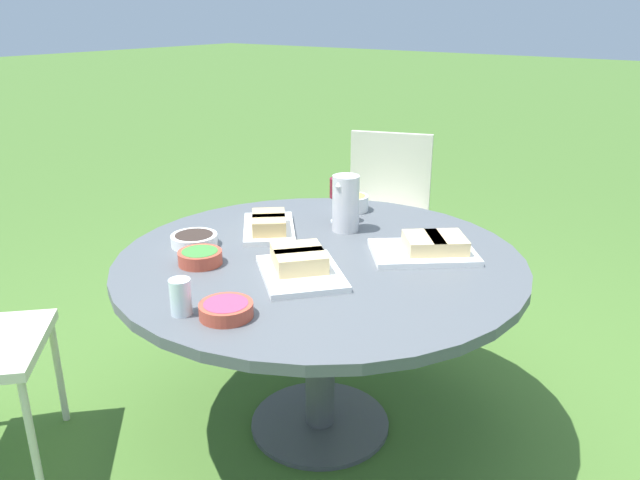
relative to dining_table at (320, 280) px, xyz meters
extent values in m
plane|color=#446B2B|center=(0.00, 0.00, -0.61)|extent=(40.00, 40.00, 0.00)
cylinder|color=#4C4C51|center=(0.00, 0.00, -0.60)|extent=(0.53, 0.53, 0.02)
cylinder|color=#4C4C51|center=(0.00, 0.00, -0.27)|extent=(0.11, 0.11, 0.65)
cylinder|color=#4C5156|center=(0.00, 0.00, 0.07)|extent=(1.41, 1.41, 0.03)
cube|color=beige|center=(-1.09, -0.40, -0.16)|extent=(0.55, 0.56, 0.04)
cube|color=beige|center=(-1.27, -0.47, 0.07)|extent=(0.18, 0.42, 0.42)
cylinder|color=beige|center=(-0.84, -0.52, -0.39)|extent=(0.03, 0.03, 0.43)
cylinder|color=beige|center=(-0.98, -0.15, -0.39)|extent=(0.03, 0.03, 0.43)
cylinder|color=beige|center=(-1.19, -0.65, -0.39)|extent=(0.03, 0.03, 0.43)
cylinder|color=beige|center=(-1.33, -0.28, -0.39)|extent=(0.03, 0.03, 0.43)
cylinder|color=beige|center=(0.84, -0.54, -0.39)|extent=(0.03, 0.03, 0.43)
cylinder|color=beige|center=(0.57, -0.82, -0.39)|extent=(0.03, 0.03, 0.43)
cylinder|color=silver|center=(-0.28, -0.08, 0.20)|extent=(0.10, 0.10, 0.22)
cone|color=silver|center=(-0.23, -0.08, 0.29)|extent=(0.03, 0.03, 0.03)
cylinder|color=silver|center=(-0.34, -0.16, 0.09)|extent=(0.06, 0.06, 0.01)
cylinder|color=silver|center=(-0.34, -0.16, 0.15)|extent=(0.01, 0.01, 0.10)
cylinder|color=maroon|center=(-0.34, -0.16, 0.23)|extent=(0.07, 0.07, 0.08)
cube|color=white|center=(0.17, 0.05, 0.10)|extent=(0.40, 0.40, 0.02)
cube|color=#E0C184|center=(0.13, 0.00, 0.14)|extent=(0.20, 0.19, 0.06)
cube|color=#E0C184|center=(0.17, 0.05, 0.14)|extent=(0.20, 0.19, 0.06)
cube|color=white|center=(-0.22, 0.28, 0.10)|extent=(0.42, 0.43, 0.02)
cube|color=#E0C184|center=(-0.28, 0.34, 0.14)|extent=(0.20, 0.20, 0.05)
cube|color=#E0C184|center=(-0.22, 0.28, 0.14)|extent=(0.20, 0.20, 0.05)
cube|color=white|center=(-0.09, -0.32, 0.10)|extent=(0.38, 0.37, 0.02)
cube|color=tan|center=(-0.04, -0.26, 0.14)|extent=(0.17, 0.17, 0.06)
cube|color=tan|center=(-0.09, -0.32, 0.14)|extent=(0.17, 0.17, 0.06)
cylinder|color=white|center=(-0.50, -0.21, 0.12)|extent=(0.14, 0.14, 0.06)
cylinder|color=#E0C147|center=(-0.50, -0.21, 0.14)|extent=(0.12, 0.12, 0.03)
cylinder|color=#B74733|center=(0.30, -0.28, 0.11)|extent=(0.15, 0.15, 0.05)
cylinder|color=#387533|center=(0.30, -0.28, 0.13)|extent=(0.12, 0.12, 0.02)
cylinder|color=white|center=(0.19, -0.43, 0.11)|extent=(0.17, 0.17, 0.04)
cylinder|color=#2D231E|center=(0.19, -0.43, 0.12)|extent=(0.14, 0.14, 0.02)
cylinder|color=#B74733|center=(0.52, 0.06, 0.11)|extent=(0.15, 0.15, 0.04)
cylinder|color=#D6385B|center=(0.52, 0.06, 0.12)|extent=(0.12, 0.12, 0.02)
cylinder|color=silver|center=(0.58, -0.05, 0.14)|extent=(0.06, 0.06, 0.11)
cube|color=#232328|center=(-0.65, -1.03, -0.49)|extent=(0.30, 0.14, 0.24)
torus|color=#232328|center=(-0.65, -1.03, -0.34)|extent=(0.19, 0.01, 0.19)
camera|label=1|loc=(1.61, 1.20, 0.90)|focal=35.00mm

